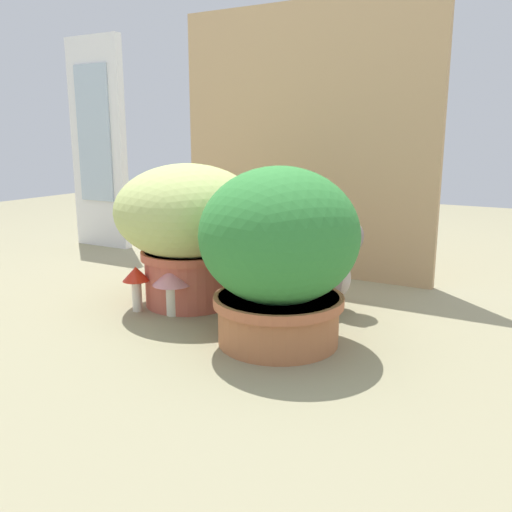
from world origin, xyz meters
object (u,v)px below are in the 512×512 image
(grass_planter, at_px, (188,224))
(mushroom_ornament_red, at_px, (136,279))
(leafy_planter, at_px, (279,253))
(cat, at_px, (312,270))
(mushroom_ornament_pink, at_px, (172,280))

(grass_planter, xyz_separation_m, mushroom_ornament_red, (-0.09, -0.14, -0.15))
(leafy_planter, relative_size, cat, 1.14)
(cat, height_order, mushroom_ornament_red, cat)
(cat, bearing_deg, mushroom_ornament_red, -148.37)
(cat, height_order, mushroom_ornament_pink, cat)
(cat, xyz_separation_m, mushroom_ornament_pink, (-0.33, -0.25, -0.02))
(mushroom_ornament_red, bearing_deg, leafy_planter, -2.06)
(cat, relative_size, mushroom_ornament_red, 2.86)
(leafy_planter, bearing_deg, grass_planter, 157.93)
(grass_planter, bearing_deg, leafy_planter, -22.07)
(leafy_planter, xyz_separation_m, cat, (-0.04, 0.29, -0.11))
(leafy_planter, distance_m, mushroom_ornament_red, 0.50)
(cat, xyz_separation_m, mushroom_ornament_red, (-0.45, -0.27, -0.02))
(grass_planter, distance_m, leafy_planter, 0.42)
(grass_planter, bearing_deg, mushroom_ornament_pink, -77.92)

